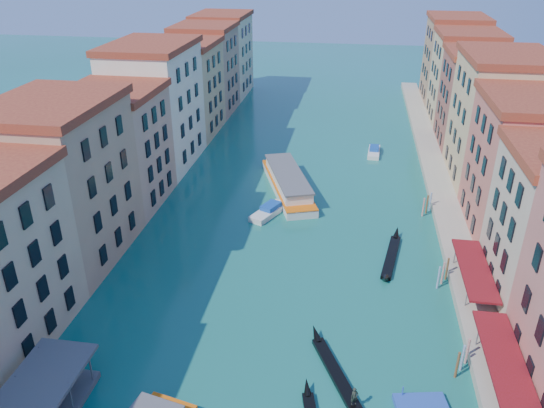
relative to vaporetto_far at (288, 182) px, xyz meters
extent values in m
cube|color=tan|center=(-24.10, -23.34, 8.13)|extent=(12.00, 17.00, 19.00)
cube|color=maroon|center=(-24.10, -23.34, 18.13)|extent=(12.80, 17.40, 1.00)
cube|color=tan|center=(-24.10, -7.84, 6.88)|extent=(12.00, 14.00, 16.50)
cube|color=maroon|center=(-24.10, -7.84, 15.63)|extent=(12.80, 14.40, 1.00)
cube|color=beige|center=(-24.10, 8.16, 8.63)|extent=(12.00, 18.00, 20.00)
cube|color=maroon|center=(-24.10, 8.16, 19.13)|extent=(12.80, 18.40, 1.00)
cube|color=tan|center=(-24.10, 25.16, 7.38)|extent=(12.00, 16.00, 17.50)
cube|color=maroon|center=(-24.10, 25.16, 16.63)|extent=(12.80, 16.40, 1.00)
cube|color=tan|center=(-24.10, 40.66, 7.88)|extent=(12.00, 15.00, 18.50)
cube|color=maroon|center=(-24.10, 40.66, 17.63)|extent=(12.80, 15.40, 1.00)
cube|color=beige|center=(-24.10, 56.66, 8.13)|extent=(12.00, 17.00, 19.00)
cube|color=maroon|center=(-24.10, 56.66, 18.13)|extent=(12.80, 17.40, 1.00)
cube|color=#BF604E|center=(31.90, -8.84, 7.63)|extent=(12.00, 16.00, 18.00)
cube|color=maroon|center=(31.90, -8.84, 17.13)|extent=(12.80, 16.40, 1.00)
cube|color=tan|center=(31.90, 8.16, 8.63)|extent=(12.00, 18.00, 20.00)
cube|color=maroon|center=(31.90, 8.16, 19.13)|extent=(12.80, 18.40, 1.00)
cube|color=brown|center=(31.90, 24.66, 7.38)|extent=(12.00, 15.00, 17.50)
cube|color=maroon|center=(31.90, 24.66, 16.63)|extent=(12.80, 15.40, 1.00)
cube|color=tan|center=(31.90, 40.16, 7.88)|extent=(12.00, 16.00, 18.50)
cube|color=maroon|center=(31.90, 40.16, 17.63)|extent=(12.80, 16.40, 1.00)
cube|color=#9E7451|center=(31.90, 56.66, 8.38)|extent=(12.00, 17.00, 19.50)
cube|color=maroon|center=(31.90, 56.66, 18.63)|extent=(12.80, 17.40, 1.00)
cube|color=#B0A78E|center=(23.90, 2.16, -0.87)|extent=(4.00, 140.00, 1.00)
cube|color=maroon|center=(24.10, -39.34, 1.63)|extent=(3.20, 15.30, 0.25)
cylinder|color=#59595B|center=(22.70, -34.24, 0.13)|extent=(0.12, 0.12, 3.00)
cube|color=maroon|center=(24.10, -23.84, 1.63)|extent=(3.20, 12.60, 0.25)
cylinder|color=#59595B|center=(22.70, -28.04, 0.13)|extent=(0.12, 0.12, 3.00)
cylinder|color=#59595B|center=(22.70, -19.64, 0.13)|extent=(0.12, 0.12, 3.00)
cylinder|color=brown|center=(20.40, -37.84, -0.07)|extent=(0.24, 0.24, 3.20)
cylinder|color=brown|center=(21.00, -36.84, -0.07)|extent=(0.24, 0.24, 3.20)
cylinder|color=brown|center=(21.60, -35.84, -0.07)|extent=(0.24, 0.24, 3.20)
cylinder|color=brown|center=(20.40, -23.84, -0.07)|extent=(0.24, 0.24, 3.20)
cylinder|color=brown|center=(21.00, -22.84, -0.07)|extent=(0.24, 0.24, 3.20)
cylinder|color=brown|center=(21.60, -21.84, -0.07)|extent=(0.24, 0.24, 3.20)
cylinder|color=brown|center=(20.40, -5.84, -0.07)|extent=(0.24, 0.24, 3.20)
cylinder|color=brown|center=(21.00, -4.84, -0.07)|extent=(0.24, 0.24, 3.20)
cylinder|color=brown|center=(21.60, -3.84, -0.07)|extent=(0.24, 0.24, 3.20)
cylinder|color=brown|center=(-16.60, -46.84, -0.07)|extent=(0.24, 0.24, 3.20)
cube|color=silver|center=(0.00, 0.00, -0.76)|extent=(11.25, 20.85, 1.23)
cube|color=silver|center=(0.00, 0.00, 0.57)|extent=(9.39, 16.82, 1.64)
cube|color=#59595B|center=(0.00, 0.00, 1.55)|extent=(9.85, 17.41, 0.26)
cube|color=orange|center=(0.00, 0.00, -0.19)|extent=(11.30, 20.87, 0.26)
cube|color=black|center=(9.62, -39.34, -1.14)|extent=(5.06, 8.96, 0.47)
cone|color=black|center=(7.38, -34.63, -0.75)|extent=(1.75, 2.29, 1.75)
imported|color=#242B22|center=(11.32, -42.91, -0.06)|extent=(0.78, 0.67, 1.80)
cone|color=black|center=(7.22, -41.76, -0.83)|extent=(1.20, 1.96, 1.53)
cube|color=black|center=(15.45, -18.21, -1.13)|extent=(2.87, 10.08, 0.50)
cone|color=black|center=(16.38, -12.72, -0.70)|extent=(1.36, 2.37, 1.87)
cone|color=black|center=(14.53, -23.70, -0.82)|extent=(1.30, 1.99, 1.65)
cube|color=silver|center=(-1.62, -8.81, -0.96)|extent=(5.02, 7.44, 0.82)
cube|color=#1347A2|center=(-1.40, -8.35, -0.25)|extent=(2.95, 3.55, 0.71)
cube|color=silver|center=(13.80, 18.34, -1.00)|extent=(2.45, 6.63, 0.74)
cube|color=#1347A2|center=(13.83, 18.80, -0.35)|extent=(1.85, 2.89, 0.65)
camera|label=1|loc=(9.59, -76.29, 34.34)|focal=35.00mm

